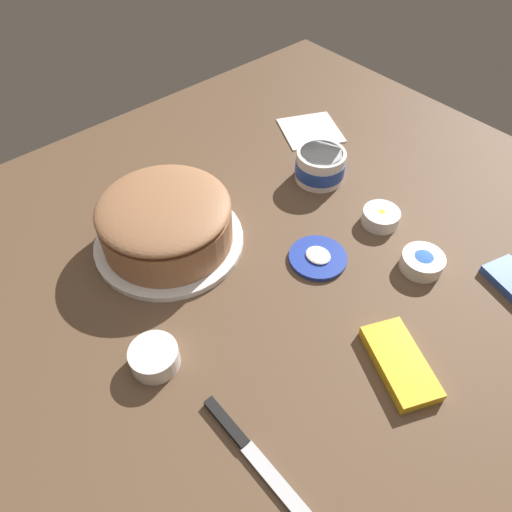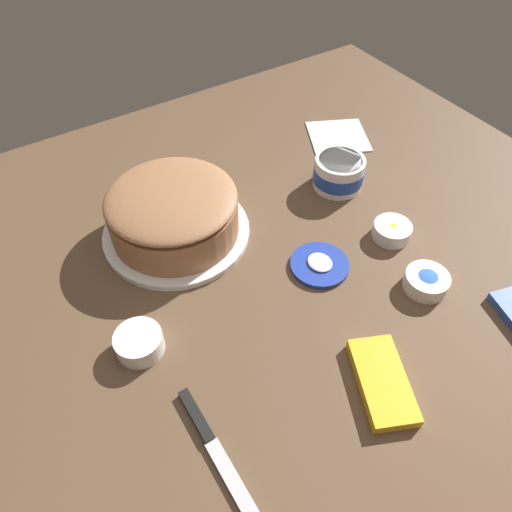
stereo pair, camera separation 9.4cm
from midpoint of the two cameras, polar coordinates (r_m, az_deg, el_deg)
name	(u,v)px [view 2 (the right image)]	position (r m, az deg, el deg)	size (l,w,h in m)	color
ground_plane	(303,287)	(0.94, 8.51, -3.91)	(1.54, 1.54, 0.00)	brown
frosted_cake	(174,215)	(0.99, -7.23, 4.81)	(0.31, 0.31, 0.12)	white
frosting_tub	(339,172)	(1.15, 12.28, 9.73)	(0.12, 0.12, 0.07)	white
frosting_tub_lid	(319,265)	(0.97, 10.39, -1.17)	(0.12, 0.12, 0.02)	#233DAD
spreading_knife	(211,442)	(0.78, -1.78, -21.66)	(0.24, 0.02, 0.01)	silver
sprinkle_bowl_yellow	(392,230)	(1.06, 18.49, 2.80)	(0.08, 0.08, 0.03)	white
sprinkle_bowl_green	(139,342)	(0.85, -10.82, -10.35)	(0.08, 0.08, 0.04)	white
sprinkle_bowl_blue	(426,281)	(0.99, 22.40, -2.95)	(0.09, 0.09, 0.04)	white
candy_box_lower	(382,381)	(0.85, 18.13, -14.36)	(0.16, 0.08, 0.02)	yellow
paper_napkin	(338,136)	(1.33, 11.90, 13.89)	(0.15, 0.15, 0.01)	white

